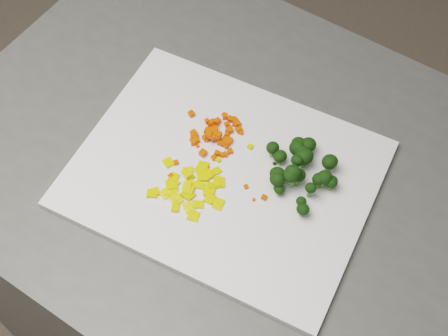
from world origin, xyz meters
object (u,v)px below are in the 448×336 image
Objects in this scene: carrot_pile at (211,129)px; cutting_board at (224,174)px; counter_block at (242,283)px; pepper_pile at (188,185)px; broccoli_pile at (297,171)px.

cutting_board is at bearing -38.75° from carrot_pile.
counter_block is 0.48m from pepper_pile.
pepper_pile is (-0.02, -0.05, 0.01)m from cutting_board.
pepper_pile is at bearing -72.90° from carrot_pile.
broccoli_pile is (0.09, 0.05, 0.03)m from cutting_board.
carrot_pile reaches higher than counter_block.
broccoli_pile is (0.14, 0.00, 0.01)m from carrot_pile.
cutting_board reaches higher than counter_block.
carrot_pile reaches higher than cutting_board.
counter_block is at bearing 56.43° from cutting_board.
cutting_board is at bearing -152.59° from broccoli_pile.
pepper_pile is at bearing -116.02° from cutting_board.
broccoli_pile is at bearing 1.62° from carrot_pile.
cutting_board is 0.07m from carrot_pile.
carrot_pile is (-0.08, 0.01, 0.47)m from counter_block.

